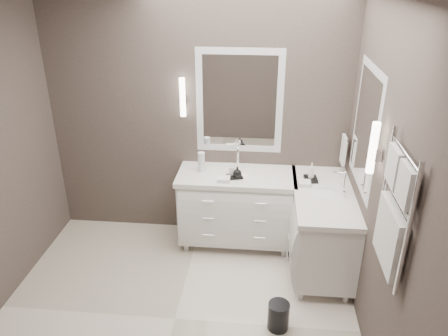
# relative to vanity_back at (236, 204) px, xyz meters

# --- Properties ---
(floor) EXTENTS (3.20, 3.00, 0.01)m
(floor) POSITION_rel_vanity_back_xyz_m (-0.45, -1.23, -0.49)
(floor) COLOR #F0E1D1
(floor) RESTS_ON ground
(wall_back) EXTENTS (3.20, 0.01, 2.70)m
(wall_back) POSITION_rel_vanity_back_xyz_m (-0.45, 0.28, 0.86)
(wall_back) COLOR #473D38
(wall_back) RESTS_ON floor
(wall_right) EXTENTS (0.01, 3.00, 2.70)m
(wall_right) POSITION_rel_vanity_back_xyz_m (1.15, -1.23, 0.86)
(wall_right) COLOR #473D38
(wall_right) RESTS_ON floor
(vanity_back) EXTENTS (1.24, 0.59, 0.97)m
(vanity_back) POSITION_rel_vanity_back_xyz_m (0.00, 0.00, 0.00)
(vanity_back) COLOR white
(vanity_back) RESTS_ON floor
(vanity_right) EXTENTS (0.59, 1.24, 0.97)m
(vanity_right) POSITION_rel_vanity_back_xyz_m (0.88, -0.33, 0.00)
(vanity_right) COLOR white
(vanity_right) RESTS_ON floor
(mirror_back) EXTENTS (0.90, 0.02, 1.10)m
(mirror_back) POSITION_rel_vanity_back_xyz_m (-0.00, 0.26, 1.06)
(mirror_back) COLOR white
(mirror_back) RESTS_ON wall_back
(mirror_right) EXTENTS (0.02, 0.90, 1.10)m
(mirror_right) POSITION_rel_vanity_back_xyz_m (1.14, -0.43, 1.06)
(mirror_right) COLOR white
(mirror_right) RESTS_ON wall_right
(sconce_back) EXTENTS (0.06, 0.06, 0.40)m
(sconce_back) POSITION_rel_vanity_back_xyz_m (-0.58, 0.20, 1.11)
(sconce_back) COLOR white
(sconce_back) RESTS_ON wall_back
(sconce_right) EXTENTS (0.06, 0.06, 0.40)m
(sconce_right) POSITION_rel_vanity_back_xyz_m (1.08, -1.01, 1.11)
(sconce_right) COLOR white
(sconce_right) RESTS_ON wall_right
(towel_bar_corner) EXTENTS (0.03, 0.22, 0.30)m
(towel_bar_corner) POSITION_rel_vanity_back_xyz_m (1.09, 0.13, 0.63)
(towel_bar_corner) COLOR white
(towel_bar_corner) RESTS_ON wall_right
(towel_ladder) EXTENTS (0.06, 0.58, 0.90)m
(towel_ladder) POSITION_rel_vanity_back_xyz_m (1.10, -1.63, 0.91)
(towel_ladder) COLOR white
(towel_ladder) RESTS_ON wall_right
(waste_bin) EXTENTS (0.19, 0.19, 0.26)m
(waste_bin) POSITION_rel_vanity_back_xyz_m (0.45, -1.24, -0.36)
(waste_bin) COLOR black
(waste_bin) RESTS_ON floor
(amenity_tray_back) EXTENTS (0.18, 0.16, 0.02)m
(amenity_tray_back) POSITION_rel_vanity_back_xyz_m (-0.02, -0.08, 0.38)
(amenity_tray_back) COLOR black
(amenity_tray_back) RESTS_ON vanity_back
(amenity_tray_right) EXTENTS (0.14, 0.18, 0.03)m
(amenity_tray_right) POSITION_rel_vanity_back_xyz_m (0.76, -0.07, 0.38)
(amenity_tray_right) COLOR black
(amenity_tray_right) RESTS_ON vanity_right
(water_bottle) EXTENTS (0.09, 0.09, 0.21)m
(water_bottle) POSITION_rel_vanity_back_xyz_m (-0.38, 0.04, 0.47)
(water_bottle) COLOR silver
(water_bottle) RESTS_ON vanity_back
(soap_bottle_a) EXTENTS (0.06, 0.06, 0.13)m
(soap_bottle_a) POSITION_rel_vanity_back_xyz_m (-0.05, -0.06, 0.45)
(soap_bottle_a) COLOR white
(soap_bottle_a) RESTS_ON amenity_tray_back
(soap_bottle_b) EXTENTS (0.10, 0.10, 0.11)m
(soap_bottle_b) POSITION_rel_vanity_back_xyz_m (0.01, -0.11, 0.44)
(soap_bottle_b) COLOR black
(soap_bottle_b) RESTS_ON amenity_tray_back
(soap_bottle_c) EXTENTS (0.07, 0.07, 0.16)m
(soap_bottle_c) POSITION_rel_vanity_back_xyz_m (0.76, -0.07, 0.47)
(soap_bottle_c) COLOR white
(soap_bottle_c) RESTS_ON amenity_tray_right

